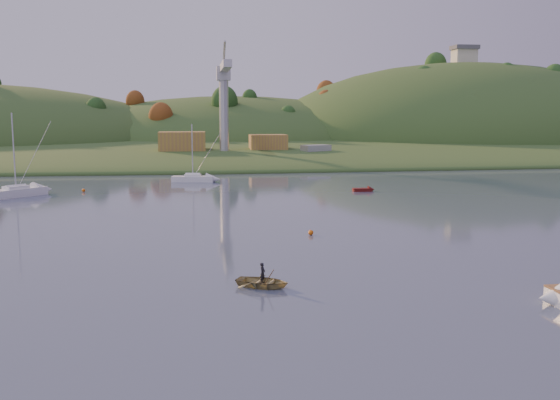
{
  "coord_description": "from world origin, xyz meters",
  "views": [
    {
      "loc": [
        -5.58,
        -29.26,
        11.68
      ],
      "look_at": [
        3.57,
        35.82,
        2.49
      ],
      "focal_mm": 40.0,
      "sensor_mm": 36.0,
      "label": 1
    }
  ],
  "objects": [
    {
      "name": "buoy_3",
      "position": [
        -21.76,
        66.02,
        0.25
      ],
      "size": [
        0.5,
        0.5,
        0.5
      ],
      "primitive_type": "sphere",
      "color": "orange",
      "rests_on": "ground"
    },
    {
      "name": "sailboat_near",
      "position": [
        -30.19,
        61.76,
        0.75
      ],
      "size": [
        7.66,
        7.86,
        11.72
      ],
      "rotation": [
        0.0,
        0.0,
        0.81
      ],
      "color": "white",
      "rests_on": "ground"
    },
    {
      "name": "hillside_trees",
      "position": [
        0.0,
        185.0,
        0.0
      ],
      "size": [
        280.0,
        50.0,
        32.0
      ],
      "primitive_type": null,
      "color": "#184117",
      "rests_on": "ground"
    },
    {
      "name": "shore_slope",
      "position": [
        0.0,
        165.0,
        0.0
      ],
      "size": [
        640.0,
        150.0,
        7.0
      ],
      "primitive_type": "ellipsoid",
      "color": "#31451B",
      "rests_on": "ground"
    },
    {
      "name": "hill_right",
      "position": [
        95.0,
        195.0,
        0.0
      ],
      "size": [
        150.0,
        130.0,
        60.0
      ],
      "primitive_type": "ellipsoid",
      "color": "#31451B",
      "rests_on": "ground"
    },
    {
      "name": "paddler",
      "position": [
        -1.05,
        11.41,
        0.72
      ],
      "size": [
        0.55,
        0.63,
        1.44
      ],
      "primitive_type": "imported",
      "rotation": [
        0.0,
        0.0,
        1.09
      ],
      "color": "black",
      "rests_on": "ground"
    },
    {
      "name": "ground",
      "position": [
        0.0,
        0.0,
        0.0
      ],
      "size": [
        500.0,
        500.0,
        0.0
      ],
      "primitive_type": "plane",
      "color": "#343D55",
      "rests_on": "ground"
    },
    {
      "name": "sailboat_far",
      "position": [
        -5.6,
        77.72,
        0.66
      ],
      "size": [
        7.34,
        3.31,
        9.82
      ],
      "rotation": [
        0.0,
        0.0,
        -0.17
      ],
      "color": "white",
      "rests_on": "ground"
    },
    {
      "name": "shed_east",
      "position": [
        13.0,
        124.0,
        4.4
      ],
      "size": [
        9.0,
        7.0,
        4.0
      ],
      "primitive_type": "cube",
      "color": "#AA8538",
      "rests_on": "wharf"
    },
    {
      "name": "hilltop_house",
      "position": [
        95.0,
        195.0,
        33.4
      ],
      "size": [
        9.0,
        7.0,
        6.45
      ],
      "color": "beige",
      "rests_on": "hill_right"
    },
    {
      "name": "canoe",
      "position": [
        -1.05,
        11.41,
        0.38
      ],
      "size": [
        4.45,
        4.0,
        0.76
      ],
      "primitive_type": "imported",
      "rotation": [
        0.0,
        0.0,
        1.09
      ],
      "color": "tan",
      "rests_on": "ground"
    },
    {
      "name": "buoy_1",
      "position": [
        5.59,
        28.83,
        0.25
      ],
      "size": [
        0.5,
        0.5,
        0.5
      ],
      "primitive_type": "sphere",
      "color": "orange",
      "rests_on": "ground"
    },
    {
      "name": "shed_west",
      "position": [
        -8.0,
        123.0,
        4.8
      ],
      "size": [
        11.0,
        8.0,
        4.8
      ],
      "primitive_type": "cube",
      "color": "#AA8538",
      "rests_on": "wharf"
    },
    {
      "name": "hill_center",
      "position": [
        10.0,
        210.0,
        0.0
      ],
      "size": [
        140.0,
        120.0,
        36.0
      ],
      "primitive_type": "ellipsoid",
      "color": "#31451B",
      "rests_on": "ground"
    },
    {
      "name": "far_shore",
      "position": [
        0.0,
        230.0,
        0.0
      ],
      "size": [
        620.0,
        220.0,
        1.5
      ],
      "primitive_type": "cube",
      "color": "#31451B",
      "rests_on": "ground"
    },
    {
      "name": "red_tender",
      "position": [
        20.29,
        61.16,
        0.24
      ],
      "size": [
        3.36,
        1.17,
        1.14
      ],
      "rotation": [
        0.0,
        0.0,
        0.01
      ],
      "color": "#520E0B",
      "rests_on": "ground"
    },
    {
      "name": "dock_crane",
      "position": [
        2.0,
        118.39,
        17.17
      ],
      "size": [
        3.2,
        28.0,
        20.3
      ],
      "color": "#B7B7BC",
      "rests_on": "wharf"
    },
    {
      "name": "wharf",
      "position": [
        5.0,
        122.0,
        1.2
      ],
      "size": [
        42.0,
        16.0,
        2.4
      ],
      "primitive_type": "cube",
      "color": "slate",
      "rests_on": "ground"
    },
    {
      "name": "work_vessel",
      "position": [
        23.84,
        118.0,
        1.45
      ],
      "size": [
        16.8,
        11.36,
        4.07
      ],
      "rotation": [
        0.0,
        0.0,
        0.4
      ],
      "color": "slate",
      "rests_on": "ground"
    }
  ]
}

